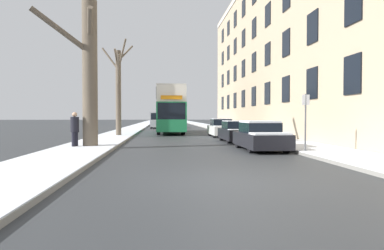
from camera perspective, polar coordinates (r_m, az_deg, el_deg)
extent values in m
plane|color=#303335|center=(8.80, 6.44, -9.19)|extent=(320.00, 320.00, 0.00)
cube|color=gray|center=(61.62, -8.44, -0.02)|extent=(2.88, 130.00, 0.13)
cube|color=silver|center=(61.61, -8.44, 0.06)|extent=(2.85, 130.00, 0.03)
cube|color=gray|center=(61.92, 1.73, 0.01)|extent=(2.88, 130.00, 0.13)
cube|color=silver|center=(61.92, 1.73, 0.08)|extent=(2.85, 130.00, 0.03)
cube|color=tan|center=(34.89, 17.65, 11.91)|extent=(9.00, 43.00, 16.00)
cube|color=black|center=(17.28, 25.17, 7.61)|extent=(0.08, 1.40, 1.80)
cube|color=black|center=(21.01, 19.37, 6.55)|extent=(0.08, 1.40, 1.80)
cube|color=black|center=(24.89, 15.37, 5.77)|extent=(0.08, 1.40, 1.80)
cube|color=black|center=(28.86, 12.46, 5.18)|extent=(0.08, 1.40, 1.80)
cube|color=black|center=(32.89, 10.26, 4.73)|extent=(0.08, 1.40, 1.80)
cube|color=black|center=(36.96, 8.55, 4.38)|extent=(0.08, 1.40, 1.80)
cube|color=black|center=(41.05, 7.17, 4.09)|extent=(0.08, 1.40, 1.80)
cube|color=black|center=(45.17, 6.05, 3.85)|extent=(0.08, 1.40, 1.80)
cube|color=black|center=(49.30, 5.12, 3.65)|extent=(0.08, 1.40, 1.80)
cube|color=black|center=(17.92, 25.29, 17.84)|extent=(0.08, 1.40, 1.80)
cube|color=black|center=(21.54, 19.45, 15.06)|extent=(0.08, 1.40, 1.80)
cube|color=black|center=(25.34, 15.42, 13.00)|extent=(0.08, 1.40, 1.80)
cube|color=black|center=(29.25, 12.49, 11.45)|extent=(0.08, 1.40, 1.80)
cube|color=black|center=(33.23, 10.29, 10.25)|extent=(0.08, 1.40, 1.80)
cube|color=black|center=(37.26, 8.57, 9.30)|extent=(0.08, 1.40, 1.80)
cube|color=black|center=(41.33, 7.19, 8.52)|extent=(0.08, 1.40, 1.80)
cube|color=black|center=(45.42, 6.06, 7.89)|extent=(0.08, 1.40, 1.80)
cube|color=black|center=(49.53, 5.13, 7.35)|extent=(0.08, 1.40, 1.80)
cube|color=black|center=(29.97, 12.53, 17.49)|extent=(0.08, 1.40, 1.80)
cube|color=black|center=(33.87, 10.31, 15.61)|extent=(0.08, 1.40, 1.80)
cube|color=black|center=(37.83, 8.58, 14.10)|extent=(0.08, 1.40, 1.80)
cube|color=black|center=(41.84, 7.20, 12.88)|extent=(0.08, 1.40, 1.80)
cube|color=black|center=(45.89, 6.07, 11.86)|extent=(0.08, 1.40, 1.80)
cube|color=black|center=(49.96, 5.14, 11.00)|extent=(0.08, 1.40, 1.80)
cube|color=black|center=(38.66, 8.60, 18.74)|extent=(0.08, 1.40, 1.80)
cube|color=black|center=(42.59, 7.22, 17.10)|extent=(0.08, 1.40, 1.80)
cube|color=black|center=(46.57, 6.09, 15.73)|extent=(0.08, 1.40, 1.80)
cube|color=black|center=(50.59, 5.15, 14.58)|extent=(0.08, 1.40, 1.80)
cylinder|color=brown|center=(17.99, -16.65, 7.99)|extent=(0.74, 0.74, 7.38)
cylinder|color=brown|center=(19.68, -16.31, 18.97)|extent=(0.36, 2.02, 3.10)
cylinder|color=brown|center=(17.74, -16.65, 15.84)|extent=(0.60, 1.57, 1.38)
cylinder|color=brown|center=(17.94, -20.91, 14.39)|extent=(2.57, 1.69, 1.93)
cylinder|color=brown|center=(27.45, -12.17, 5.09)|extent=(0.42, 0.42, 6.76)
cylinder|color=brown|center=(27.34, -11.60, 11.43)|extent=(0.87, 1.06, 2.30)
cylinder|color=brown|center=(27.20, -12.47, 10.59)|extent=(0.27, 1.25, 1.53)
cylinder|color=brown|center=(28.18, -13.46, 10.66)|extent=(1.48, 0.83, 1.87)
cylinder|color=brown|center=(28.12, -11.04, 11.65)|extent=(1.21, 0.86, 1.40)
cylinder|color=brown|center=(27.01, -12.14, 8.69)|extent=(0.36, 1.36, 2.46)
cube|color=#1E7A47|center=(33.28, -3.67, 1.38)|extent=(2.51, 10.89, 2.49)
cube|color=silver|center=(33.33, -3.68, 4.69)|extent=(2.46, 10.67, 1.36)
cube|color=beige|center=(33.38, -3.68, 5.95)|extent=(2.46, 10.67, 0.12)
cube|color=black|center=(33.28, -3.67, 2.20)|extent=(2.54, 9.59, 1.29)
cube|color=black|center=(33.34, -3.68, 4.80)|extent=(2.54, 9.59, 1.03)
cube|color=black|center=(27.86, -3.43, 2.35)|extent=(2.25, 0.06, 1.36)
cube|color=orange|center=(27.89, -3.43, 4.62)|extent=(1.75, 0.05, 0.32)
cylinder|color=black|center=(30.03, -5.60, -0.64)|extent=(0.30, 1.06, 1.06)
cylinder|color=black|center=(30.08, -1.47, -0.63)|extent=(0.30, 1.06, 1.06)
cylinder|color=black|center=(36.34, -5.48, -0.28)|extent=(0.30, 1.06, 1.06)
cylinder|color=black|center=(36.38, -2.07, -0.27)|extent=(0.30, 1.06, 1.06)
cube|color=black|center=(16.75, 11.32, -2.43)|extent=(1.82, 4.21, 0.66)
cube|color=black|center=(16.89, 11.17, -0.45)|extent=(1.57, 2.11, 0.49)
cube|color=silver|center=(16.88, 11.18, 0.56)|extent=(1.53, 2.00, 0.10)
cube|color=silver|center=(15.30, 12.89, -1.42)|extent=(1.64, 1.10, 0.08)
cylinder|color=black|center=(15.34, 9.77, -3.44)|extent=(0.20, 0.65, 0.65)
cylinder|color=black|center=(15.82, 15.39, -3.32)|extent=(0.20, 0.65, 0.65)
cylinder|color=black|center=(17.79, 7.70, -2.76)|extent=(0.20, 0.65, 0.65)
cylinder|color=black|center=(18.20, 12.62, -2.68)|extent=(0.20, 0.65, 0.65)
cube|color=black|center=(21.92, 7.41, -1.51)|extent=(1.71, 4.31, 0.65)
cube|color=black|center=(22.07, 7.32, -0.02)|extent=(1.47, 2.16, 0.49)
cube|color=silver|center=(22.07, 7.32, 0.67)|extent=(1.43, 2.05, 0.04)
cube|color=silver|center=(20.42, 8.33, -0.78)|extent=(1.54, 1.12, 0.03)
cylinder|color=black|center=(20.52, 6.15, -2.17)|extent=(0.20, 0.66, 0.66)
cylinder|color=black|center=(20.86, 10.17, -2.12)|extent=(0.20, 0.66, 0.66)
cylinder|color=black|center=(23.06, 4.91, -1.77)|extent=(0.20, 0.66, 0.66)
cylinder|color=black|center=(23.36, 8.51, -1.74)|extent=(0.20, 0.66, 0.66)
cube|color=silver|center=(27.52, 4.87, -0.85)|extent=(1.68, 4.15, 0.70)
cube|color=black|center=(27.67, 4.81, 0.44)|extent=(1.45, 2.08, 0.53)
cube|color=silver|center=(27.67, 4.81, 1.04)|extent=(1.41, 1.97, 0.05)
cube|color=silver|center=(26.06, 5.42, -0.17)|extent=(1.52, 1.08, 0.04)
cylinder|color=black|center=(26.19, 3.75, -1.39)|extent=(0.20, 0.66, 0.66)
cylinder|color=black|center=(26.45, 6.89, -1.37)|extent=(0.20, 0.66, 0.66)
cylinder|color=black|center=(28.65, 3.00, -1.14)|extent=(0.20, 0.66, 0.66)
cylinder|color=black|center=(28.89, 5.87, -1.13)|extent=(0.20, 0.66, 0.66)
cube|color=#9EA3AD|center=(47.35, -5.65, 0.91)|extent=(2.08, 5.64, 1.93)
cube|color=black|center=(44.55, -5.69, 1.45)|extent=(1.83, 0.06, 0.85)
cylinder|color=black|center=(45.58, -6.83, -0.17)|extent=(0.22, 0.68, 0.68)
cylinder|color=black|center=(45.56, -4.51, -0.17)|extent=(0.22, 0.68, 0.68)
cylinder|color=black|center=(49.19, -6.69, -0.06)|extent=(0.22, 0.68, 0.68)
cylinder|color=black|center=(49.17, -4.55, -0.05)|extent=(0.22, 0.68, 0.68)
cylinder|color=black|center=(17.64, -19.13, -2.52)|extent=(0.19, 0.19, 0.85)
cylinder|color=black|center=(17.78, -18.75, -2.49)|extent=(0.19, 0.19, 0.85)
cylinder|color=black|center=(17.67, -18.96, 0.08)|extent=(0.40, 0.40, 0.74)
sphere|color=tan|center=(17.67, -18.97, 1.67)|extent=(0.24, 0.24, 0.24)
cylinder|color=#4C4F54|center=(15.27, 18.38, 0.11)|extent=(0.07, 0.07, 2.58)
cube|color=silver|center=(15.27, 18.44, 4.01)|extent=(0.32, 0.02, 0.44)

